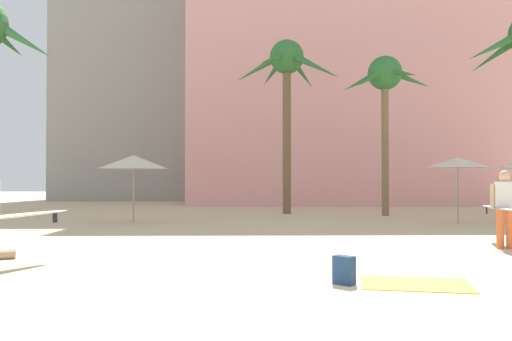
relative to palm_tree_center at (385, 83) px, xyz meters
name	(u,v)px	position (x,y,z in m)	size (l,w,h in m)	color
ground	(235,312)	(-6.13, -15.75, -5.69)	(120.00, 120.00, 0.00)	beige
hotel_pink	(340,59)	(0.37, 12.31, 3.95)	(19.62, 9.75, 19.28)	pink
hotel_tower_gray	(180,41)	(-11.37, 20.28, 7.30)	(17.53, 11.15, 25.98)	gray
palm_tree_center	(385,83)	(0.00, 0.00, 0.00)	(3.69, 3.88, 6.86)	brown
palm_tree_right	(287,72)	(-4.12, 1.28, 0.73)	(4.83, 4.62, 7.89)	brown
cafe_umbrella_1	(133,162)	(-10.04, -3.26, -3.51)	(2.49, 2.49, 2.43)	gray
cafe_umbrella_2	(458,163)	(1.50, -3.89, -3.54)	(2.30, 2.30, 2.34)	gray
beach_towel	(415,284)	(-3.50, -14.23, -5.68)	(1.57, 1.05, 0.01)	#F4CC4C
backpack	(344,271)	(-4.54, -14.20, -5.49)	(0.35, 0.35, 0.42)	navy
person_far_right	(502,206)	(-0.19, -10.30, -4.75)	(1.01, 2.94, 1.76)	orange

